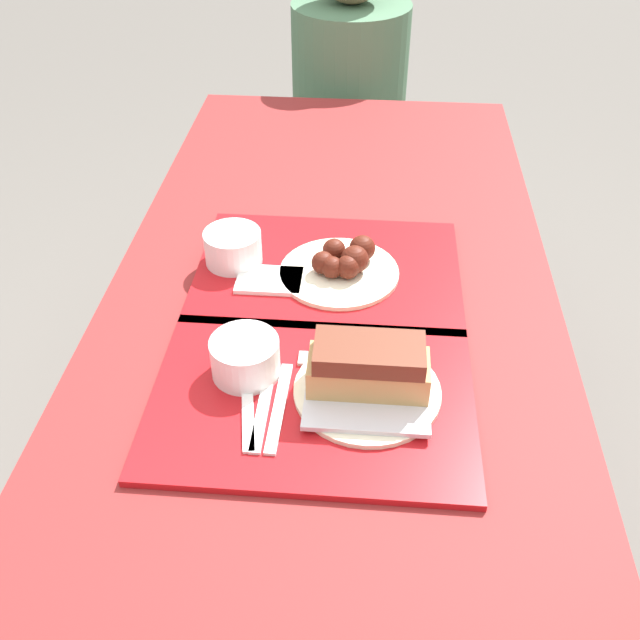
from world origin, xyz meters
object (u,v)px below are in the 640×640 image
bowl_coleslaw_far (233,246)px  person_seated_across (349,84)px  tray_near (312,400)px  tray_far (328,271)px  wings_plate_far (343,264)px  brisket_sandwich_plate (368,375)px  bowl_coleslaw_near (245,356)px

bowl_coleslaw_far → person_seated_across: (0.16, 0.99, -0.09)m
bowl_coleslaw_far → person_seated_across: 1.01m
tray_near → tray_far: (0.00, 0.32, 0.00)m
wings_plate_far → person_seated_across: 1.02m
tray_near → person_seated_across: 1.32m
bowl_coleslaw_far → tray_near: bearing=-62.5°
brisket_sandwich_plate → person_seated_across: person_seated_across is taller
tray_far → person_seated_across: size_ratio=0.64×
tray_near → bowl_coleslaw_far: 0.37m
brisket_sandwich_plate → bowl_coleslaw_far: size_ratio=2.09×
bowl_coleslaw_near → tray_far: bearing=69.8°
tray_far → wings_plate_far: wings_plate_far is taller
tray_near → brisket_sandwich_plate: 0.09m
bowl_coleslaw_near → person_seated_across: person_seated_across is taller
tray_far → bowl_coleslaw_far: size_ratio=4.57×
person_seated_across → wings_plate_far: bearing=-87.9°
brisket_sandwich_plate → tray_near: bearing=-169.6°
tray_near → wings_plate_far: wings_plate_far is taller
tray_near → bowl_coleslaw_near: bearing=157.4°
wings_plate_far → person_seated_across: (-0.04, 1.01, -0.07)m
tray_near → person_seated_across: (-0.01, 1.32, -0.05)m
brisket_sandwich_plate → wings_plate_far: brisket_sandwich_plate is taller
person_seated_across → bowl_coleslaw_near: bearing=-94.0°
tray_far → bowl_coleslaw_far: bearing=177.4°
tray_near → bowl_coleslaw_far: bearing=117.5°
brisket_sandwich_plate → wings_plate_far: 0.29m
bowl_coleslaw_near → person_seated_across: 1.28m
bowl_coleslaw_far → person_seated_across: bearing=81.0°
tray_far → wings_plate_far: (0.03, -0.01, 0.02)m
bowl_coleslaw_near → person_seated_across: bearing=86.0°
wings_plate_far → brisket_sandwich_plate: bearing=-79.9°
tray_near → bowl_coleslaw_far: bowl_coleslaw_far is taller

